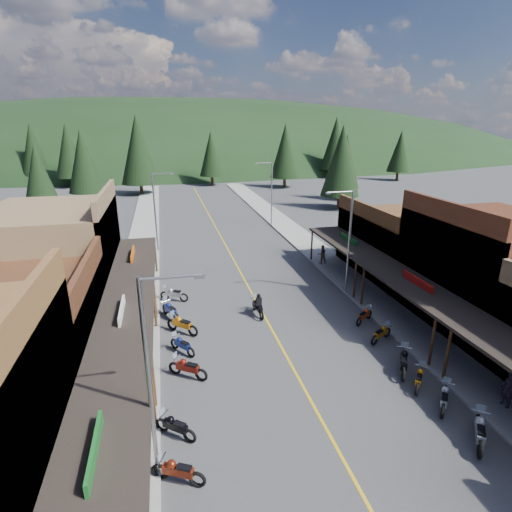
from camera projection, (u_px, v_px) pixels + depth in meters
ground at (289, 362)px, 22.13m from camera, size 220.00×220.00×0.00m
centerline at (230, 253)px, 40.59m from camera, size 0.15×90.00×0.01m
sidewalk_west at (141, 258)px, 38.70m from camera, size 3.40×94.00×0.15m
sidewalk_east at (310, 246)px, 42.44m from camera, size 3.40×94.00×0.15m
shop_west_2 at (18, 334)px, 19.94m from camera, size 10.90×9.00×6.20m
shop_west_3 at (58, 256)px, 28.48m from camera, size 10.90×10.20×8.20m
shop_east_2 at (488, 272)px, 25.54m from camera, size 10.90×9.00×8.20m
shop_east_3 at (402, 244)px, 34.71m from camera, size 10.90×10.20×6.20m
streetlight_0 at (152, 372)px, 13.67m from camera, size 2.16×0.18×8.00m
streetlight_1 at (156, 209)px, 39.53m from camera, size 2.16×0.18×8.00m
streetlight_2 at (348, 238)px, 29.59m from camera, size 2.16×0.18×8.00m
streetlight_3 at (271, 191)px, 49.90m from camera, size 2.16×0.18×8.00m
ridge_hill at (178, 158)px, 146.77m from camera, size 310.00×140.00×60.00m
pine_1 at (68, 151)px, 79.30m from camera, size 5.88×5.88×12.50m
pine_2 at (138, 150)px, 70.99m from camera, size 6.72×6.72×14.00m
pine_3 at (211, 154)px, 81.86m from camera, size 5.04×5.04×11.00m
pine_4 at (285, 151)px, 79.09m from camera, size 5.88×5.88×12.50m
pine_5 at (336, 143)px, 93.36m from camera, size 6.72×6.72×14.00m
pine_6 at (400, 151)px, 89.03m from camera, size 5.04×5.04×11.00m
pine_7 at (33, 149)px, 83.12m from camera, size 5.88×5.88×12.50m
pine_8 at (38, 175)px, 52.43m from camera, size 4.48×4.48×10.00m
pine_9 at (346, 161)px, 66.80m from camera, size 4.93×4.93×10.80m
pine_10 at (83, 162)px, 62.27m from camera, size 5.38×5.38×11.60m
pine_11 at (342, 161)px, 59.22m from camera, size 5.82×5.82×12.40m
bike_west_5 at (178, 470)px, 14.50m from camera, size 2.16×1.54×1.18m
bike_west_6 at (175, 426)px, 16.66m from camera, size 1.97×1.78×1.14m
bike_west_7 at (188, 367)px, 20.54m from camera, size 2.25×1.88×1.27m
bike_west_8 at (182, 344)px, 22.77m from camera, size 1.72×1.97×1.13m
bike_west_9 at (182, 324)px, 24.90m from camera, size 2.24×2.14×1.33m
bike_west_10 at (170, 310)px, 26.82m from camera, size 1.64×2.33×1.28m
bike_west_11 at (174, 293)px, 29.43m from camera, size 2.23×1.57×1.22m
bike_east_4 at (480, 430)px, 16.30m from camera, size 2.01×2.28×1.31m
bike_east_5 at (445, 397)px, 18.35m from camera, size 1.91×2.04×1.20m
bike_east_6 at (419, 378)px, 19.81m from camera, size 1.76×1.89×1.11m
bike_east_7 at (404, 361)px, 21.02m from camera, size 1.87×2.38×1.32m
bike_east_8 at (381, 333)px, 24.02m from camera, size 2.04×1.50×1.12m
bike_east_9 at (364, 315)px, 26.28m from camera, size 1.95×1.61×1.10m
rider_on_bike at (258, 306)px, 27.28m from camera, size 0.91×2.24×1.67m
pedestrian_east_a at (508, 390)px, 18.18m from camera, size 0.50×0.69×1.76m
pedestrian_east_b at (322, 254)px, 36.89m from camera, size 0.87×0.52×1.74m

